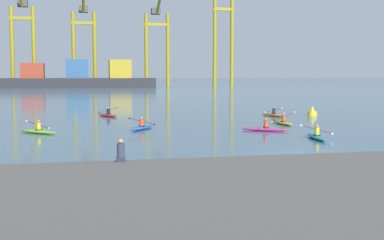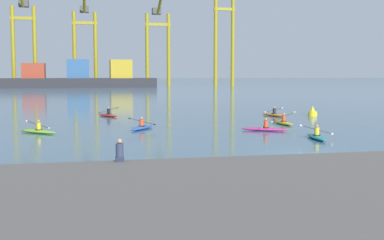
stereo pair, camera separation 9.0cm
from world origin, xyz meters
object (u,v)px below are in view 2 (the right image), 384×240
Objects in this scene: gantry_crane_west at (23,29)px; kayak_lime at (38,131)px; gantry_crane_west_mid at (85,35)px; gantry_crane_east at (225,26)px; kayak_yellow at (283,122)px; kayak_teal at (316,136)px; gantry_crane_east_mid at (158,36)px; channel_buoy at (313,112)px; seated_onlooker at (120,151)px; kayak_blue at (142,127)px; kayak_magenta at (265,129)px; kayak_orange at (274,114)px; kayak_red at (108,115)px; container_barge at (79,78)px.

kayak_lime is (13.14, -122.57, -16.83)m from gantry_crane_west.
gantry_crane_west_mid is 0.77× the size of gantry_crane_east.
kayak_yellow is (19.16, 2.27, 0.00)m from kayak_lime.
gantry_crane_east is 135.79m from kayak_teal.
gantry_crane_east_mid reaches higher than kayak_yellow.
gantry_crane_east_mid is 8.96× the size of kayak_teal.
channel_buoy is 27.00m from kayak_lime.
gantry_crane_west is at bearing 97.15° from seated_onlooker.
gantry_crane_west_mid is 128.23m from kayak_blue.
kayak_magenta and kayak_blue have the same top height.
kayak_yellow is (-2.21, -7.87, -0.00)m from kayak_orange.
kayak_magenta is 0.97× the size of kayak_red.
kayak_blue is at bearing -146.66° from kayak_orange.
kayak_red is at bearing 141.65° from kayak_yellow.
gantry_crane_east_mid is at bearing 77.86° from kayak_lime.
channel_buoy is 19.99m from kayak_red.
kayak_orange is 32.31m from seated_onlooker.
kayak_lime reaches higher than kayak_blue.
channel_buoy reaches higher than kayak_blue.
gantry_crane_west_mid is at bearing 96.61° from kayak_yellow.
kayak_blue is at bearing -81.14° from kayak_red.
seated_onlooker is (-13.20, -10.29, 0.99)m from kayak_teal.
kayak_teal is at bearing -103.23° from gantry_crane_east.
seated_onlooker is at bearing -127.02° from kayak_magenta.
gantry_crane_east_mid is 117.68m from kayak_red.
kayak_magenta is 9.06m from kayak_blue.
gantry_crane_east is (20.92, -3.76, 3.31)m from gantry_crane_east_mid.
kayak_lime is 0.91× the size of kayak_blue.
gantry_crane_east_mid is at bearing 25.42° from container_barge.
kayak_yellow is at bearing 80.56° from kayak_teal.
gantry_crane_east is at bearing 76.77° from kayak_teal.
gantry_crane_east is 12.60× the size of kayak_magenta.
gantry_crane_west is 10.57× the size of kayak_orange.
gantry_crane_east_mid is at bearing -1.50° from gantry_crane_west_mid.
kayak_orange is at bearing 58.32° from seated_onlooker.
kayak_orange is (-3.86, 0.51, -0.19)m from channel_buoy.
kayak_orange is 3.82× the size of seated_onlooker.
kayak_red is 30.43m from seated_onlooker.
gantry_crane_east is 12.80× the size of kayak_blue.
gantry_crane_east_mid is 9.60× the size of kayak_magenta.
kayak_teal is (1.63, -5.05, 0.00)m from kayak_magenta.
kayak_red is 1.04× the size of kayak_blue.
kayak_magenta is at bearing -83.54° from container_barge.
container_barge is 107.34m from kayak_orange.
gantry_crane_east reaches higher than kayak_yellow.
kayak_red is at bearing -111.15° from gantry_crane_east.
kayak_teal is (13.05, -135.24, -15.70)m from gantry_crane_west_mid.
gantry_crane_west_mid is at bearing 89.94° from seated_onlooker.
channel_buoy reaches higher than kayak_teal.
container_barge is at bearing 100.05° from kayak_orange.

